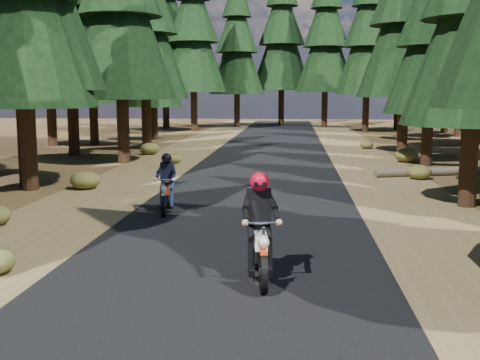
% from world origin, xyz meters
% --- Properties ---
extents(ground, '(120.00, 120.00, 0.00)m').
position_xyz_m(ground, '(0.00, 0.00, 0.00)').
color(ground, '#423017').
rests_on(ground, ground).
extents(road, '(6.00, 100.00, 0.01)m').
position_xyz_m(road, '(0.00, 5.00, 0.01)').
color(road, black).
rests_on(road, ground).
extents(shoulder_l, '(3.20, 100.00, 0.01)m').
position_xyz_m(shoulder_l, '(-4.60, 5.00, 0.00)').
color(shoulder_l, brown).
rests_on(shoulder_l, ground).
extents(shoulder_r, '(3.20, 100.00, 0.01)m').
position_xyz_m(shoulder_r, '(4.60, 5.00, 0.00)').
color(shoulder_r, brown).
rests_on(shoulder_r, ground).
extents(pine_forest, '(34.59, 55.08, 16.32)m').
position_xyz_m(pine_forest, '(-0.02, 21.05, 7.89)').
color(pine_forest, black).
rests_on(pine_forest, ground).
extents(log_near, '(4.58, 1.72, 0.32)m').
position_xyz_m(log_near, '(6.54, 10.79, 0.16)').
color(log_near, '#4C4233').
rests_on(log_near, ground).
extents(understory_shrubs, '(14.30, 31.04, 0.66)m').
position_xyz_m(understory_shrubs, '(1.55, 7.24, 0.28)').
color(understory_shrubs, '#474C1E').
rests_on(understory_shrubs, ground).
extents(rider_lead, '(0.87, 2.09, 1.81)m').
position_xyz_m(rider_lead, '(0.71, -2.68, 0.61)').
color(rider_lead, silver).
rests_on(rider_lead, road).
extents(rider_follow, '(0.69, 1.77, 1.54)m').
position_xyz_m(rider_follow, '(-2.08, 2.93, 0.52)').
color(rider_follow, '#A2270A').
rests_on(rider_follow, road).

